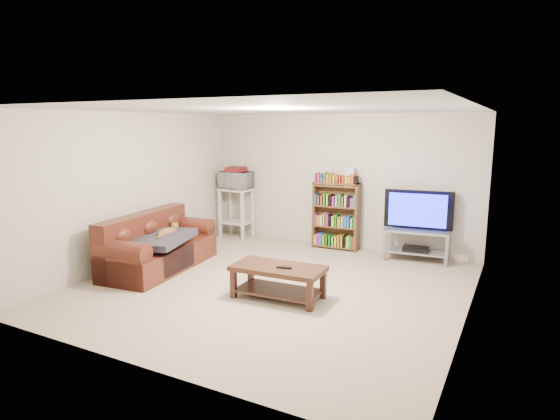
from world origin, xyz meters
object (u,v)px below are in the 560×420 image
Objects in this scene: sofa at (156,249)px; coffee_table at (278,276)px; tv_stand at (416,240)px; bookshelf at (336,215)px.

sofa reaches higher than coffee_table.
tv_stand is 0.89× the size of bookshelf.
sofa is 1.96× the size of tv_stand.
bookshelf reaches higher than sofa.
coffee_table is at bearing -13.26° from sofa.
bookshelf is (2.04, 2.41, 0.31)m from sofa.
tv_stand is (1.20, 2.57, 0.05)m from coffee_table.
sofa is at bearing 170.76° from coffee_table.
sofa is 4.18m from tv_stand.
coffee_table is 2.69m from bookshelf.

